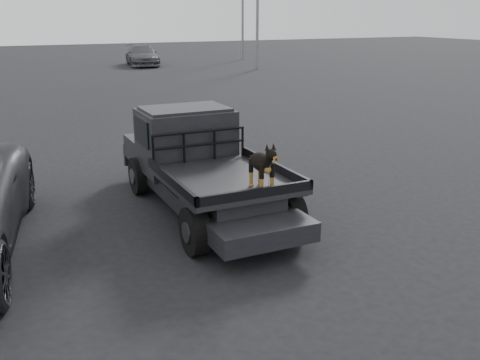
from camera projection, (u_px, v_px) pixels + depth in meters
name	position (u px, v px, depth m)	size (l,w,h in m)	color
ground	(203.00, 247.00, 8.46)	(120.00, 120.00, 0.00)	black
flatbed_ute	(204.00, 187.00, 9.88)	(2.00, 5.40, 0.92)	black
ute_cab	(185.00, 130.00, 10.43)	(1.72, 1.30, 0.88)	black
headache_rack	(199.00, 146.00, 9.83)	(1.80, 0.08, 0.55)	black
dog	(261.00, 166.00, 8.21)	(0.32, 0.60, 0.74)	black
distant_car_b	(142.00, 55.00, 37.50)	(1.97, 4.85, 1.41)	#4C4C51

